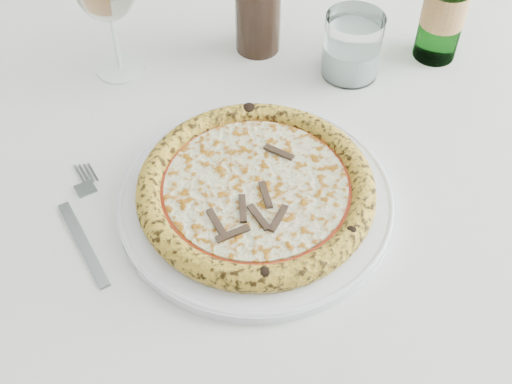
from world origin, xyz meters
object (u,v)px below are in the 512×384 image
(dining_table, at_px, (246,185))
(tumbler, at_px, (352,49))
(plate, at_px, (256,198))
(pizza, at_px, (256,189))

(dining_table, xyz_separation_m, tumbler, (0.17, 0.13, 0.12))
(plate, xyz_separation_m, tumbler, (0.17, 0.23, 0.03))
(dining_table, relative_size, pizza, 5.55)
(tumbler, bearing_deg, dining_table, -142.87)
(plate, bearing_deg, dining_table, 90.00)
(tumbler, bearing_deg, pizza, -126.76)
(dining_table, relative_size, plate, 4.72)
(dining_table, xyz_separation_m, pizza, (-0.00, -0.10, 0.11))
(dining_table, bearing_deg, plate, -90.00)
(plate, height_order, tumbler, tumbler)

